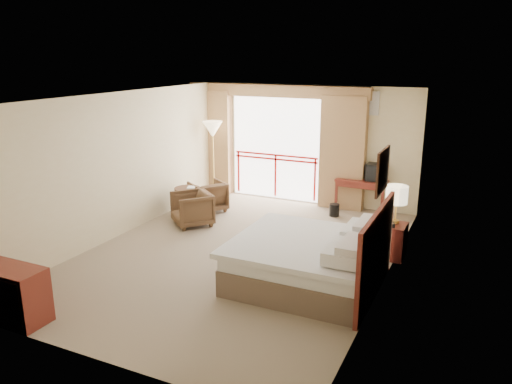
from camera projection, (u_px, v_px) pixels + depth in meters
The scene contains 29 objects.
floor at pixel (240, 253), 8.73m from camera, with size 7.00×7.00×0.00m, color #81705A.
ceiling at pixel (239, 97), 8.00m from camera, with size 7.00×7.00×0.00m, color white.
wall_back at pixel (309, 145), 11.41m from camera, with size 5.00×5.00×0.00m, color beige.
wall_front at pixel (90, 250), 5.31m from camera, with size 5.00×5.00×0.00m, color beige.
wall_left at pixel (121, 165), 9.39m from camera, with size 7.00×7.00×0.00m, color beige.
wall_right at pixel (390, 196), 7.34m from camera, with size 7.00×7.00×0.00m, color beige.
balcony_door at pixel (276, 149), 11.76m from camera, with size 2.40×2.40×0.00m, color white.
balcony_railing at pixel (276, 165), 11.85m from camera, with size 2.09×0.03×1.02m.
curtain_left at pixel (213, 142), 12.31m from camera, with size 1.00×0.26×2.50m, color #966D47.
curtain_right at pixel (343, 153), 10.96m from camera, with size 1.00×0.26×2.50m, color #966D47.
valance at pixel (275, 91), 11.31m from camera, with size 4.40×0.22×0.28m, color #966D47.
hvac_vent at pixel (367, 103), 10.59m from camera, with size 0.50×0.04×0.50m, color silver.
bed at pixel (310, 260), 7.49m from camera, with size 2.13×2.06×0.97m.
headboard at pixel (376, 254), 7.02m from camera, with size 0.06×2.10×1.30m, color #5C1711.
framed_art at pixel (383, 171), 6.69m from camera, with size 0.04×0.72×0.60m.
nightstand at pixel (393, 241), 8.48m from camera, with size 0.41×0.49×0.59m, color #5C1711.
table_lamp at pixel (397, 195), 8.31m from camera, with size 0.36×0.36×0.64m.
phone at pixel (389, 225), 8.28m from camera, with size 0.16×0.12×0.07m, color black.
desk at pixel (362, 186), 10.96m from camera, with size 1.10×0.53×0.72m.
tv at pixel (377, 173), 10.70m from camera, with size 0.42×0.33×0.38m.
coffee_maker at pixel (347, 173), 10.99m from camera, with size 0.11×0.11×0.24m, color black.
cup at pixel (353, 177), 10.90m from camera, with size 0.07×0.07×0.11m, color white.
wastebasket at pixel (334, 210), 10.67m from camera, with size 0.21×0.21×0.27m, color black.
armchair_far at pixel (208, 210), 11.09m from camera, with size 0.70×0.72×0.66m, color #48311F.
armchair_near at pixel (193, 225), 10.17m from camera, with size 0.73×0.75×0.68m, color #48311F.
side_table at pixel (188, 197), 10.67m from camera, with size 0.55×0.55×0.60m.
book at pixel (187, 188), 10.62m from camera, with size 0.17×0.23×0.02m, color white.
floor_lamp at pixel (213, 132), 11.68m from camera, with size 0.47×0.47×1.84m.
dresser at pixel (7, 293), 6.48m from camera, with size 1.11×0.47×0.74m.
Camera 1 is at (3.70, -7.23, 3.38)m, focal length 35.00 mm.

